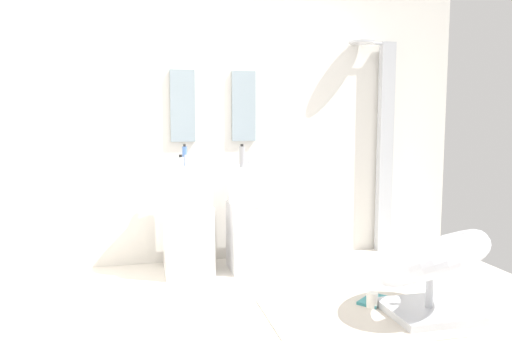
% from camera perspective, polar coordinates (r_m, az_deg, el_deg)
% --- Properties ---
extents(ground_plane, '(4.80, 3.60, 0.04)m').
position_cam_1_polar(ground_plane, '(3.31, -0.33, -18.09)').
color(ground_plane, silver).
extents(rear_partition, '(4.80, 0.10, 2.60)m').
position_cam_1_polar(rear_partition, '(4.63, -5.00, 5.72)').
color(rear_partition, silver).
rests_on(rear_partition, ground_plane).
extents(pedestal_sink_left, '(0.42, 0.42, 1.01)m').
position_cam_1_polar(pedestal_sink_left, '(4.28, -7.79, -5.62)').
color(pedestal_sink_left, white).
rests_on(pedestal_sink_left, ground_plane).
extents(pedestal_sink_right, '(0.42, 0.42, 1.01)m').
position_cam_1_polar(pedestal_sink_right, '(4.37, -0.44, -5.32)').
color(pedestal_sink_right, white).
rests_on(pedestal_sink_right, ground_plane).
extents(vanity_mirror_left, '(0.22, 0.03, 0.64)m').
position_cam_1_polar(vanity_mirror_left, '(4.53, -8.41, 7.33)').
color(vanity_mirror_left, '#8C9EA8').
extents(vanity_mirror_right, '(0.22, 0.03, 0.64)m').
position_cam_1_polar(vanity_mirror_right, '(4.61, -1.43, 7.37)').
color(vanity_mirror_right, '#8C9EA8').
extents(shower_column, '(0.49, 0.24, 2.05)m').
position_cam_1_polar(shower_column, '(5.05, 14.43, 3.09)').
color(shower_column, '#B7BABF').
rests_on(shower_column, ground_plane).
extents(lounge_chair, '(1.10, 1.10, 0.65)m').
position_cam_1_polar(lounge_chair, '(3.58, 19.33, -10.20)').
color(lounge_chair, '#B7BABF').
rests_on(lounge_chair, ground_plane).
extents(area_rug, '(1.12, 0.88, 0.01)m').
position_cam_1_polar(area_rug, '(3.52, 10.98, -16.18)').
color(area_rug, beige).
rests_on(area_rug, ground_plane).
extents(magazine_teal, '(0.29, 0.27, 0.02)m').
position_cam_1_polar(magazine_teal, '(3.80, 13.30, -14.28)').
color(magazine_teal, teal).
rests_on(magazine_teal, area_rug).
extents(coffee_mug, '(0.08, 0.08, 0.10)m').
position_cam_1_polar(coffee_mug, '(3.69, 13.16, -14.23)').
color(coffee_mug, white).
rests_on(coffee_mug, area_rug).
extents(soap_bottle_blue, '(0.04, 0.04, 0.19)m').
position_cam_1_polar(soap_bottle_blue, '(4.34, -8.18, 1.67)').
color(soap_bottle_blue, '#4C72B7').
rests_on(soap_bottle_blue, pedestal_sink_left).
extents(soap_bottle_grey, '(0.05, 0.05, 0.20)m').
position_cam_1_polar(soap_bottle_grey, '(4.18, -1.62, 1.61)').
color(soap_bottle_grey, '#99999E').
rests_on(soap_bottle_grey, pedestal_sink_right).
extents(soap_bottle_clear, '(0.05, 0.05, 0.12)m').
position_cam_1_polar(soap_bottle_clear, '(4.07, -8.62, 0.87)').
color(soap_bottle_clear, silver).
rests_on(soap_bottle_clear, pedestal_sink_left).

